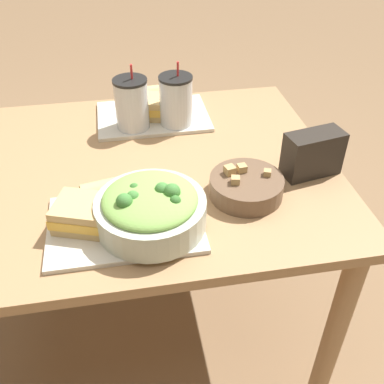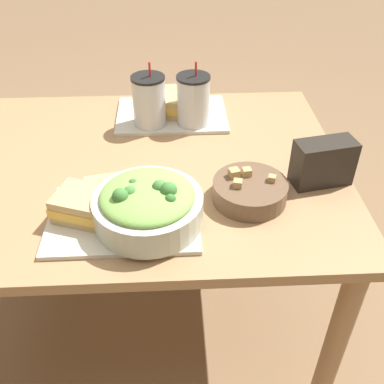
{
  "view_description": "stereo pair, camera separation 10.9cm",
  "coord_description": "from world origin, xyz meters",
  "px_view_note": "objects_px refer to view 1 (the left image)",
  "views": [
    {
      "loc": [
        -0.01,
        -1.07,
        1.46
      ],
      "look_at": [
        0.14,
        -0.22,
        0.79
      ],
      "focal_mm": 42.0,
      "sensor_mm": 36.0,
      "label": 1
    },
    {
      "loc": [
        0.1,
        -1.08,
        1.46
      ],
      "look_at": [
        0.14,
        -0.22,
        0.79
      ],
      "focal_mm": 42.0,
      "sensor_mm": 36.0,
      "label": 2
    }
  ],
  "objects_px": {
    "baguette_near": "(109,191)",
    "baguette_far": "(150,95)",
    "drink_cup_dark": "(132,105)",
    "chip_bag": "(313,154)",
    "sandwich_near": "(83,214)",
    "sandwich_far": "(147,106)",
    "salad_bowl": "(151,208)",
    "drink_cup_red": "(176,102)",
    "soup_bowl": "(246,186)"
  },
  "relations": [
    {
      "from": "sandwich_near",
      "to": "sandwich_far",
      "type": "relative_size",
      "value": 1.05
    },
    {
      "from": "drink_cup_dark",
      "to": "drink_cup_red",
      "type": "height_order",
      "value": "drink_cup_dark"
    },
    {
      "from": "salad_bowl",
      "to": "baguette_near",
      "type": "bearing_deg",
      "value": 130.62
    },
    {
      "from": "salad_bowl",
      "to": "baguette_near",
      "type": "relative_size",
      "value": 1.86
    },
    {
      "from": "soup_bowl",
      "to": "baguette_near",
      "type": "bearing_deg",
      "value": 175.88
    },
    {
      "from": "sandwich_far",
      "to": "baguette_far",
      "type": "relative_size",
      "value": 1.57
    },
    {
      "from": "soup_bowl",
      "to": "baguette_near",
      "type": "height_order",
      "value": "soup_bowl"
    },
    {
      "from": "baguette_near",
      "to": "baguette_far",
      "type": "xyz_separation_m",
      "value": [
        0.16,
        0.53,
        0.0
      ]
    },
    {
      "from": "salad_bowl",
      "to": "chip_bag",
      "type": "distance_m",
      "value": 0.48
    },
    {
      "from": "sandwich_far",
      "to": "drink_cup_red",
      "type": "distance_m",
      "value": 0.12
    },
    {
      "from": "soup_bowl",
      "to": "drink_cup_red",
      "type": "xyz_separation_m",
      "value": [
        -0.12,
        0.39,
        0.06
      ]
    },
    {
      "from": "soup_bowl",
      "to": "baguette_far",
      "type": "xyz_separation_m",
      "value": [
        -0.19,
        0.55,
        0.01
      ]
    },
    {
      "from": "baguette_far",
      "to": "drink_cup_dark",
      "type": "bearing_deg",
      "value": 152.31
    },
    {
      "from": "chip_bag",
      "to": "baguette_near",
      "type": "bearing_deg",
      "value": 173.25
    },
    {
      "from": "chip_bag",
      "to": "sandwich_far",
      "type": "bearing_deg",
      "value": 125.36
    },
    {
      "from": "salad_bowl",
      "to": "baguette_far",
      "type": "relative_size",
      "value": 2.71
    },
    {
      "from": "salad_bowl",
      "to": "soup_bowl",
      "type": "xyz_separation_m",
      "value": [
        0.26,
        0.09,
        -0.03
      ]
    },
    {
      "from": "baguette_near",
      "to": "chip_bag",
      "type": "height_order",
      "value": "chip_bag"
    },
    {
      "from": "soup_bowl",
      "to": "sandwich_near",
      "type": "distance_m",
      "value": 0.42
    },
    {
      "from": "soup_bowl",
      "to": "drink_cup_red",
      "type": "bearing_deg",
      "value": 107.56
    },
    {
      "from": "sandwich_near",
      "to": "baguette_near",
      "type": "bearing_deg",
      "value": 71.84
    },
    {
      "from": "sandwich_near",
      "to": "baguette_near",
      "type": "xyz_separation_m",
      "value": [
        0.06,
        0.08,
        -0.0
      ]
    },
    {
      "from": "baguette_near",
      "to": "baguette_far",
      "type": "bearing_deg",
      "value": -28.14
    },
    {
      "from": "sandwich_near",
      "to": "baguette_far",
      "type": "bearing_deg",
      "value": 89.77
    },
    {
      "from": "baguette_far",
      "to": "chip_bag",
      "type": "distance_m",
      "value": 0.63
    },
    {
      "from": "sandwich_far",
      "to": "soup_bowl",
      "type": "bearing_deg",
      "value": -53.13
    },
    {
      "from": "salad_bowl",
      "to": "drink_cup_red",
      "type": "relative_size",
      "value": 1.26
    },
    {
      "from": "sandwich_near",
      "to": "drink_cup_red",
      "type": "relative_size",
      "value": 0.77
    },
    {
      "from": "sandwich_far",
      "to": "drink_cup_red",
      "type": "xyz_separation_m",
      "value": [
        0.09,
        -0.07,
        0.04
      ]
    },
    {
      "from": "baguette_far",
      "to": "sandwich_far",
      "type": "bearing_deg",
      "value": 164.47
    },
    {
      "from": "chip_bag",
      "to": "salad_bowl",
      "type": "bearing_deg",
      "value": -172.71
    },
    {
      "from": "drink_cup_red",
      "to": "chip_bag",
      "type": "xyz_separation_m",
      "value": [
        0.33,
        -0.33,
        -0.02
      ]
    },
    {
      "from": "drink_cup_red",
      "to": "drink_cup_dark",
      "type": "bearing_deg",
      "value": 180.0
    },
    {
      "from": "salad_bowl",
      "to": "chip_bag",
      "type": "bearing_deg",
      "value": 18.34
    },
    {
      "from": "sandwich_near",
      "to": "drink_cup_dark",
      "type": "bearing_deg",
      "value": 91.02
    },
    {
      "from": "salad_bowl",
      "to": "sandwich_far",
      "type": "relative_size",
      "value": 1.72
    },
    {
      "from": "drink_cup_dark",
      "to": "baguette_near",
      "type": "bearing_deg",
      "value": -103.4
    },
    {
      "from": "soup_bowl",
      "to": "baguette_far",
      "type": "relative_size",
      "value": 1.99
    },
    {
      "from": "soup_bowl",
      "to": "drink_cup_dark",
      "type": "height_order",
      "value": "drink_cup_dark"
    },
    {
      "from": "salad_bowl",
      "to": "drink_cup_dark",
      "type": "bearing_deg",
      "value": 90.9
    },
    {
      "from": "baguette_near",
      "to": "sandwich_far",
      "type": "distance_m",
      "value": 0.46
    },
    {
      "from": "soup_bowl",
      "to": "chip_bag",
      "type": "relative_size",
      "value": 1.13
    },
    {
      "from": "sandwich_near",
      "to": "baguette_far",
      "type": "relative_size",
      "value": 1.66
    },
    {
      "from": "drink_cup_dark",
      "to": "sandwich_far",
      "type": "bearing_deg",
      "value": 53.88
    },
    {
      "from": "sandwich_near",
      "to": "drink_cup_dark",
      "type": "xyz_separation_m",
      "value": [
        0.15,
        0.45,
        0.04
      ]
    },
    {
      "from": "baguette_far",
      "to": "chip_bag",
      "type": "height_order",
      "value": "chip_bag"
    },
    {
      "from": "soup_bowl",
      "to": "drink_cup_dark",
      "type": "distance_m",
      "value": 0.48
    },
    {
      "from": "drink_cup_red",
      "to": "chip_bag",
      "type": "distance_m",
      "value": 0.46
    },
    {
      "from": "baguette_far",
      "to": "drink_cup_red",
      "type": "xyz_separation_m",
      "value": [
        0.07,
        -0.16,
        0.04
      ]
    },
    {
      "from": "baguette_far",
      "to": "sandwich_near",
      "type": "bearing_deg",
      "value": 155.67
    }
  ]
}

